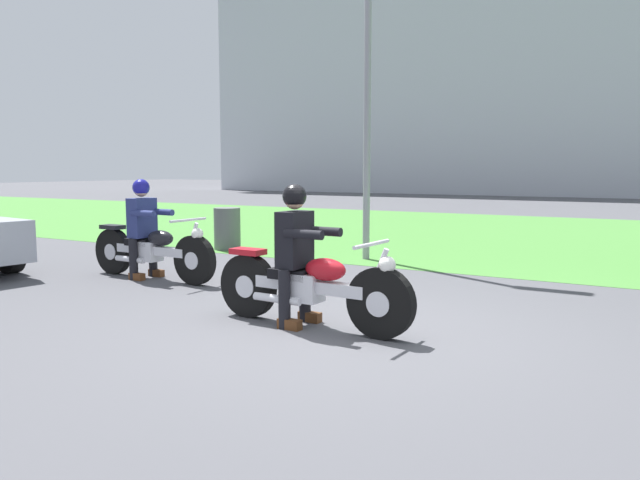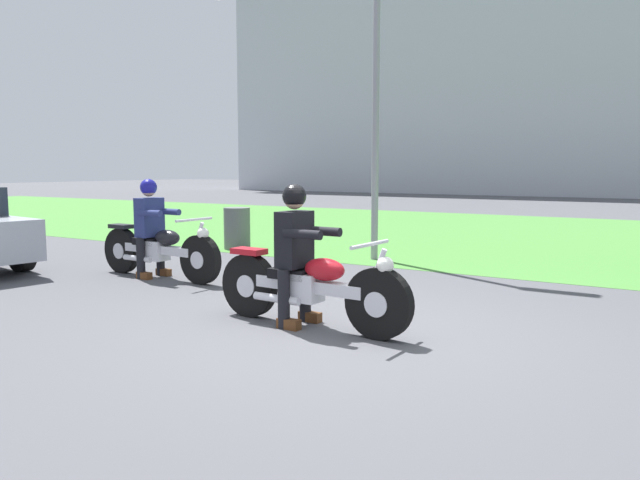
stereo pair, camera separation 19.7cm
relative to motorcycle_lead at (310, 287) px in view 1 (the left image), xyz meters
name	(u,v)px [view 1 (the left image)]	position (x,y,z in m)	size (l,w,h in m)	color
ground	(345,331)	(0.37, 0.04, -0.40)	(120.00, 120.00, 0.00)	#4C4C51
grass_verge	(539,236)	(0.37, 9.75, -0.40)	(60.00, 12.00, 0.01)	#478438
motorcycle_lead	(310,287)	(0.00, 0.00, 0.00)	(2.24, 0.66, 0.89)	black
rider_lead	(296,243)	(-0.17, 0.01, 0.42)	(0.56, 0.48, 1.41)	black
motorcycle_follow	(152,251)	(-3.31, 1.18, 0.00)	(2.32, 0.66, 0.89)	black
rider_follow	(143,220)	(-3.48, 1.19, 0.43)	(0.56, 0.48, 1.42)	black
streetlight_pole	(374,55)	(-1.41, 4.45, 3.03)	(0.96, 0.20, 5.46)	gray
trash_can	(227,229)	(-4.42, 4.27, 0.00)	(0.51, 0.51, 0.81)	#595E5B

